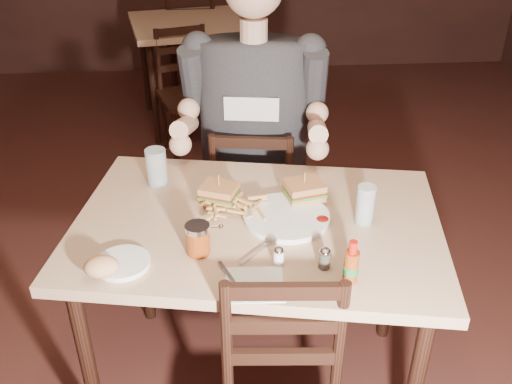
{
  "coord_description": "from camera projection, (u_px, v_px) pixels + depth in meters",
  "views": [
    {
      "loc": [
        0.13,
        -1.86,
        1.82
      ],
      "look_at": [
        0.25,
        -0.26,
        0.85
      ],
      "focal_mm": 40.0,
      "sensor_mm": 36.0,
      "label": 1
    }
  ],
  "objects": [
    {
      "name": "syrup_dispenser",
      "position": [
        198.0,
        239.0,
        1.7
      ],
      "size": [
        0.09,
        0.09,
        0.1
      ],
      "primitive_type": null,
      "rotation": [
        0.0,
        0.0,
        -0.18
      ],
      "color": "maroon",
      "rests_on": "main_table"
    },
    {
      "name": "napkin",
      "position": [
        254.0,
        284.0,
        1.6
      ],
      "size": [
        0.17,
        0.16,
        0.0
      ],
      "primitive_type": "cube",
      "rotation": [
        0.0,
        0.0,
        -0.04
      ],
      "color": "white",
      "rests_on": "main_table"
    },
    {
      "name": "room_shell",
      "position": [
        170.0,
        4.0,
        1.79
      ],
      "size": [
        7.0,
        7.0,
        7.0
      ],
      "color": "black",
      "rests_on": "ground"
    },
    {
      "name": "glass_right",
      "position": [
        365.0,
        205.0,
        1.83
      ],
      "size": [
        0.07,
        0.07,
        0.14
      ],
      "primitive_type": "cylinder",
      "rotation": [
        0.0,
        0.0,
        -0.18
      ],
      "color": "silver",
      "rests_on": "main_table"
    },
    {
      "name": "main_table",
      "position": [
        257.0,
        241.0,
        1.92
      ],
      "size": [
        1.32,
        1.0,
        0.77
      ],
      "rotation": [
        0.0,
        0.0,
        -0.18
      ],
      "color": "tan",
      "rests_on": "ground"
    },
    {
      "name": "chair_far",
      "position": [
        254.0,
        202.0,
        2.63
      ],
      "size": [
        0.44,
        0.48,
        0.84
      ],
      "primitive_type": null,
      "rotation": [
        0.0,
        0.0,
        2.99
      ],
      "color": "black",
      "rests_on": "ground"
    },
    {
      "name": "bg_chair_near",
      "position": [
        190.0,
        97.0,
        3.76
      ],
      "size": [
        0.49,
        0.52,
        0.83
      ],
      "primitive_type": null,
      "rotation": [
        0.0,
        0.0,
        0.3
      ],
      "color": "black",
      "rests_on": "ground"
    },
    {
      "name": "bg_table",
      "position": [
        190.0,
        34.0,
        4.1
      ],
      "size": [
        0.94,
        0.94,
        0.77
      ],
      "rotation": [
        0.0,
        0.0,
        0.19
      ],
      "color": "tan",
      "rests_on": "ground"
    },
    {
      "name": "side_plate",
      "position": [
        123.0,
        264.0,
        1.67
      ],
      "size": [
        0.18,
        0.18,
        0.01
      ],
      "primitive_type": "cylinder",
      "rotation": [
        0.0,
        0.0,
        -0.18
      ],
      "color": "white",
      "rests_on": "main_table"
    },
    {
      "name": "sandwich_left",
      "position": [
        219.0,
        188.0,
        1.92
      ],
      "size": [
        0.15,
        0.13,
        0.1
      ],
      "primitive_type": null,
      "rotation": [
        0.0,
        0.0,
        -0.38
      ],
      "color": "#BB7F49",
      "rests_on": "dinner_plate"
    },
    {
      "name": "hot_sauce",
      "position": [
        352.0,
        262.0,
        1.58
      ],
      "size": [
        0.05,
        0.05,
        0.14
      ],
      "primitive_type": null,
      "rotation": [
        0.0,
        0.0,
        -0.18
      ],
      "color": "maroon",
      "rests_on": "main_table"
    },
    {
      "name": "sandwich_right",
      "position": [
        304.0,
        185.0,
        1.94
      ],
      "size": [
        0.15,
        0.13,
        0.1
      ],
      "primitive_type": null,
      "rotation": [
        0.0,
        0.0,
        0.23
      ],
      "color": "#BB7F49",
      "rests_on": "dinner_plate"
    },
    {
      "name": "diner",
      "position": [
        253.0,
        96.0,
        2.31
      ],
      "size": [
        0.67,
        0.56,
        1.06
      ],
      "primitive_type": null,
      "rotation": [
        0.0,
        0.0,
        -0.15
      ],
      "color": "#2F2D32",
      "rests_on": "chair_far"
    },
    {
      "name": "fork",
      "position": [
        256.0,
        252.0,
        1.72
      ],
      "size": [
        0.11,
        0.11,
        0.0
      ],
      "primitive_type": "cube",
      "rotation": [
        0.0,
        0.0,
        -0.75
      ],
      "color": "silver",
      "rests_on": "napkin"
    },
    {
      "name": "bg_chair_far",
      "position": [
        193.0,
        43.0,
        4.69
      ],
      "size": [
        0.43,
        0.47,
        0.91
      ],
      "primitive_type": null,
      "rotation": [
        0.0,
        0.0,
        3.16
      ],
      "color": "black",
      "rests_on": "ground"
    },
    {
      "name": "bread_roll",
      "position": [
        101.0,
        267.0,
        1.6
      ],
      "size": [
        0.11,
        0.1,
        0.06
      ],
      "primitive_type": "ellipsoid",
      "rotation": [
        0.0,
        0.0,
        -0.18
      ],
      "color": "tan",
      "rests_on": "side_plate"
    },
    {
      "name": "glass_left",
      "position": [
        157.0,
        167.0,
        2.05
      ],
      "size": [
        0.09,
        0.09,
        0.14
      ],
      "primitive_type": "cylinder",
      "rotation": [
        0.0,
        0.0,
        -0.18
      ],
      "color": "silver",
      "rests_on": "main_table"
    },
    {
      "name": "knife",
      "position": [
        232.0,
        280.0,
        1.6
      ],
      "size": [
        0.08,
        0.18,
        0.0
      ],
      "primitive_type": "cube",
      "rotation": [
        0.0,
        0.0,
        0.38
      ],
      "color": "silver",
      "rests_on": "napkin"
    },
    {
      "name": "salt_shaker",
      "position": [
        279.0,
        257.0,
        1.66
      ],
      "size": [
        0.04,
        0.04,
        0.06
      ],
      "primitive_type": null,
      "rotation": [
        0.0,
        0.0,
        -0.18
      ],
      "color": "white",
      "rests_on": "main_table"
    },
    {
      "name": "dinner_plate",
      "position": [
        287.0,
        218.0,
        1.87
      ],
      "size": [
        0.32,
        0.32,
        0.02
      ],
      "primitive_type": "cylinder",
      "rotation": [
        0.0,
        0.0,
        -0.18
      ],
      "color": "white",
      "rests_on": "main_table"
    },
    {
      "name": "pepper_shaker",
      "position": [
        325.0,
        259.0,
        1.65
      ],
      "size": [
        0.04,
        0.04,
        0.06
      ],
      "primitive_type": null,
      "rotation": [
        0.0,
        0.0,
        -0.18
      ],
      "color": "#38332D",
      "rests_on": "main_table"
    },
    {
      "name": "fries_pile",
      "position": [
        233.0,
        204.0,
        1.89
      ],
      "size": [
        0.28,
        0.22,
        0.04
      ],
      "primitive_type": null,
      "rotation": [
        0.0,
        0.0,
        -0.18
      ],
      "color": "#E5B05E",
      "rests_on": "dinner_plate"
    },
    {
      "name": "ketchup_dollop",
      "position": [
        322.0,
        219.0,
        1.84
      ],
      "size": [
        0.05,
        0.05,
        0.01
      ],
      "primitive_type": "ellipsoid",
      "rotation": [
        0.0,
        0.0,
        -0.18
      ],
      "color": "maroon",
      "rests_on": "dinner_plate"
    }
  ]
}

